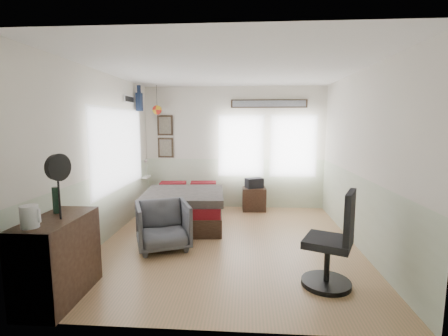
% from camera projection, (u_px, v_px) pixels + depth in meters
% --- Properties ---
extents(ground_plane, '(4.00, 4.50, 0.01)m').
position_uv_depth(ground_plane, '(228.00, 243.00, 5.21)').
color(ground_plane, '#9E7C50').
extents(room_shell, '(4.02, 4.52, 2.71)m').
position_uv_depth(room_shell, '(224.00, 141.00, 5.18)').
color(room_shell, beige).
rests_on(room_shell, ground_plane).
extents(wall_decor, '(3.55, 1.32, 1.44)m').
position_uv_depth(wall_decor, '(182.00, 114.00, 6.93)').
color(wall_decor, black).
rests_on(wall_decor, room_shell).
extents(bed, '(1.58, 2.11, 0.64)m').
position_uv_depth(bed, '(185.00, 206.00, 6.25)').
color(bed, black).
rests_on(bed, ground_plane).
extents(dresser, '(0.48, 1.00, 0.90)m').
position_uv_depth(dresser, '(58.00, 258.00, 3.49)').
color(dresser, black).
rests_on(dresser, ground_plane).
extents(armchair, '(1.00, 1.02, 0.72)m').
position_uv_depth(armchair, '(163.00, 225.00, 4.93)').
color(armchair, '#4B4C53').
rests_on(armchair, ground_plane).
extents(nightstand, '(0.52, 0.43, 0.50)m').
position_uv_depth(nightstand, '(254.00, 199.00, 7.10)').
color(nightstand, black).
rests_on(nightstand, ground_plane).
extents(task_chair, '(0.67, 0.67, 1.15)m').
position_uv_depth(task_chair, '(333.00, 248.00, 3.74)').
color(task_chair, black).
rests_on(task_chair, ground_plane).
extents(kettle, '(0.19, 0.16, 0.22)m').
position_uv_depth(kettle, '(29.00, 217.00, 3.10)').
color(kettle, silver).
rests_on(kettle, dresser).
extents(bottle, '(0.07, 0.07, 0.30)m').
position_uv_depth(bottle, '(56.00, 200.00, 3.60)').
color(bottle, black).
rests_on(bottle, dresser).
extents(stand_fan, '(0.15, 0.28, 0.69)m').
position_uv_depth(stand_fan, '(58.00, 168.00, 3.32)').
color(stand_fan, black).
rests_on(stand_fan, dresser).
extents(black_bag, '(0.42, 0.36, 0.21)m').
position_uv_depth(black_bag, '(254.00, 183.00, 7.05)').
color(black_bag, black).
rests_on(black_bag, nightstand).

